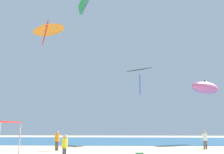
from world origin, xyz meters
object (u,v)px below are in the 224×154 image
at_px(person_near_tent, 65,145).
at_px(kite_diamond_black, 140,71).
at_px(kite_delta_orange, 48,28).
at_px(person_central, 205,138).
at_px(kite_inflatable_pink, 206,88).
at_px(person_leftmost, 57,139).

relative_size(person_near_tent, kite_diamond_black, 0.39).
bearing_deg(kite_delta_orange, person_central, -94.03).
relative_size(kite_inflatable_pink, kite_delta_orange, 1.53).
xyz_separation_m(person_leftmost, kite_diamond_black, (8.37, 13.18, 9.15)).
distance_m(person_central, kite_diamond_black, 15.32).
xyz_separation_m(person_near_tent, kite_inflatable_pink, (15.15, 19.22, 6.57)).
xyz_separation_m(person_central, kite_diamond_black, (-5.57, 10.96, 9.14)).
bearing_deg(person_central, person_near_tent, -179.93).
distance_m(kite_inflatable_pink, kite_delta_orange, 22.67).
relative_size(kite_diamond_black, kite_inflatable_pink, 0.73).
distance_m(person_near_tent, kite_delta_orange, 14.73).
relative_size(person_central, kite_inflatable_pink, 0.31).
bearing_deg(person_central, person_leftmost, 151.54).
height_order(person_near_tent, kite_inflatable_pink, kite_inflatable_pink).
bearing_deg(person_central, kite_inflatable_pink, 33.67).
bearing_deg(person_near_tent, kite_delta_orange, 34.94).
xyz_separation_m(person_leftmost, kite_delta_orange, (-1.79, 1.52, 11.41)).
relative_size(person_central, kite_delta_orange, 0.48).
distance_m(person_leftmost, person_central, 14.11).
distance_m(person_near_tent, person_leftmost, 7.12).
bearing_deg(person_near_tent, person_leftmost, 27.42).
bearing_deg(person_near_tent, kite_inflatable_pink, -29.56).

